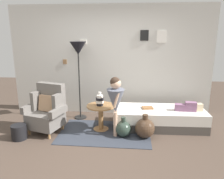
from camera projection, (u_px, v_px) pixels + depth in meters
ground_plane at (98, 152)px, 3.69m from camera, size 12.00×12.00×0.00m
gallery_wall at (110, 61)px, 5.24m from camera, size 4.80×0.12×2.60m
rug at (105, 132)px, 4.40m from camera, size 1.80×1.19×0.01m
armchair at (47, 110)px, 4.39m from camera, size 0.86×0.74×0.97m
daybed at (159, 118)px, 4.65m from camera, size 1.92×0.86×0.40m
pillow_head at (198, 107)px, 4.46m from camera, size 0.19×0.15×0.15m
pillow_mid at (191, 107)px, 4.44m from camera, size 0.23×0.14×0.19m
pillow_back at (180, 107)px, 4.48m from camera, size 0.21×0.14×0.14m
side_table at (101, 112)px, 4.46m from camera, size 0.57×0.57×0.53m
vase_striped at (100, 100)px, 4.38m from camera, size 0.16×0.16×0.28m
floor_lamp at (78, 52)px, 4.81m from camera, size 0.36×0.36×1.77m
person_child at (116, 99)px, 4.11m from camera, size 0.34×0.34×1.17m
book_on_daybed at (147, 108)px, 4.62m from camera, size 0.25×0.20×0.03m
demijohn_near at (123, 129)px, 4.21m from camera, size 0.31×0.31×0.39m
demijohn_far at (145, 128)px, 4.15m from camera, size 0.38×0.38×0.46m
magazine_basket at (19, 132)px, 4.11m from camera, size 0.28×0.28×0.28m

